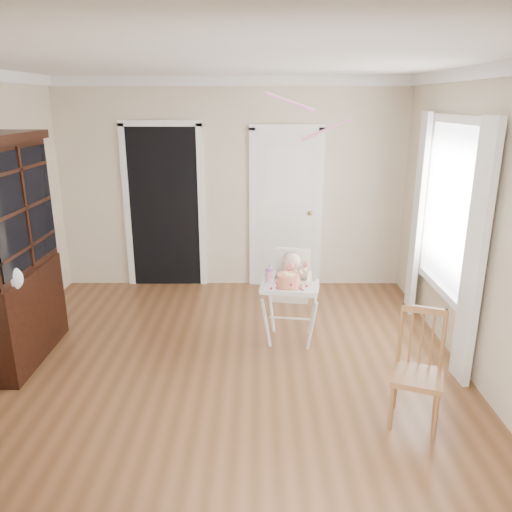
{
  "coord_description": "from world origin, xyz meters",
  "views": [
    {
      "loc": [
        0.33,
        -3.97,
        2.4
      ],
      "look_at": [
        0.31,
        0.69,
        0.95
      ],
      "focal_mm": 35.0,
      "sensor_mm": 36.0,
      "label": 1
    }
  ],
  "objects_px": {
    "china_cabinet": "(6,253)",
    "dining_chair": "(418,372)",
    "high_chair": "(291,286)",
    "cake": "(288,280)",
    "sippy_cup": "(269,274)"
  },
  "relations": [
    {
      "from": "china_cabinet",
      "to": "dining_chair",
      "type": "height_order",
      "value": "china_cabinet"
    },
    {
      "from": "high_chair",
      "to": "dining_chair",
      "type": "bearing_deg",
      "value": -49.19
    },
    {
      "from": "high_chair",
      "to": "dining_chair",
      "type": "height_order",
      "value": "high_chair"
    },
    {
      "from": "cake",
      "to": "china_cabinet",
      "type": "height_order",
      "value": "china_cabinet"
    },
    {
      "from": "cake",
      "to": "dining_chair",
      "type": "relative_size",
      "value": 0.32
    },
    {
      "from": "high_chair",
      "to": "dining_chair",
      "type": "distance_m",
      "value": 1.64
    },
    {
      "from": "high_chair",
      "to": "cake",
      "type": "bearing_deg",
      "value": -93.4
    },
    {
      "from": "high_chair",
      "to": "dining_chair",
      "type": "xyz_separation_m",
      "value": [
        0.88,
        -1.37,
        -0.18
      ]
    },
    {
      "from": "cake",
      "to": "dining_chair",
      "type": "xyz_separation_m",
      "value": [
        0.93,
        -1.15,
        -0.32
      ]
    },
    {
      "from": "high_chair",
      "to": "china_cabinet",
      "type": "bearing_deg",
      "value": -163.88
    },
    {
      "from": "sippy_cup",
      "to": "dining_chair",
      "type": "relative_size",
      "value": 0.21
    },
    {
      "from": "china_cabinet",
      "to": "dining_chair",
      "type": "distance_m",
      "value": 3.73
    },
    {
      "from": "sippy_cup",
      "to": "dining_chair",
      "type": "distance_m",
      "value": 1.73
    },
    {
      "from": "sippy_cup",
      "to": "dining_chair",
      "type": "xyz_separation_m",
      "value": [
        1.11,
        -1.29,
        -0.34
      ]
    },
    {
      "from": "high_chair",
      "to": "sippy_cup",
      "type": "distance_m",
      "value": 0.29
    }
  ]
}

